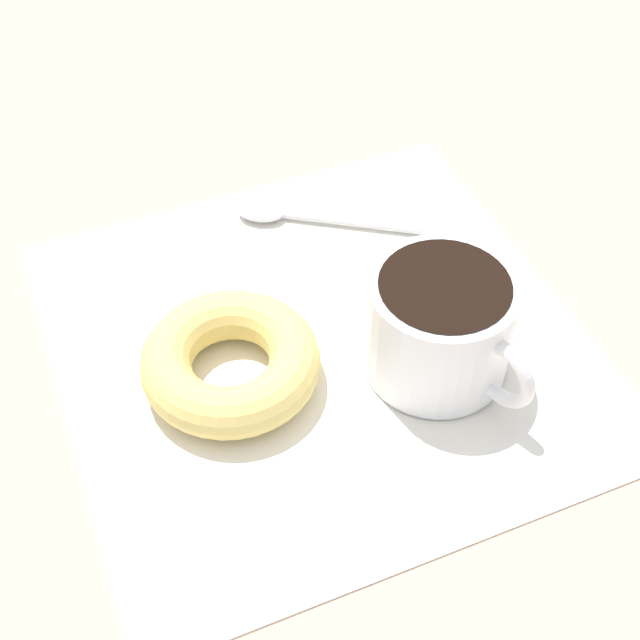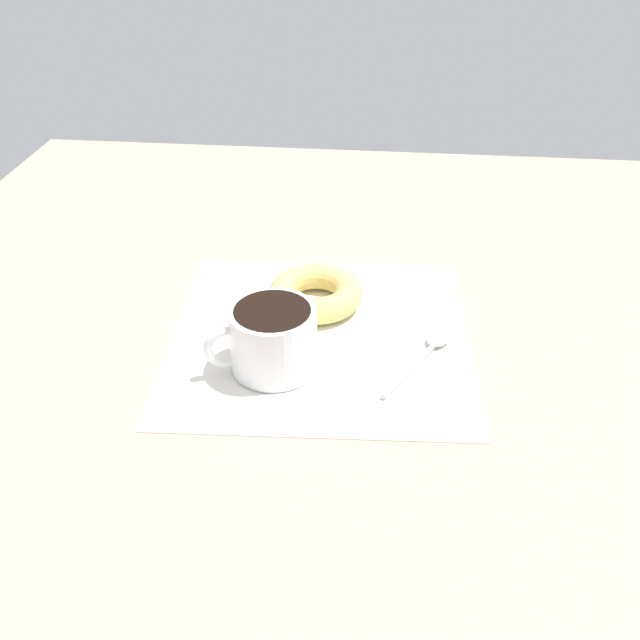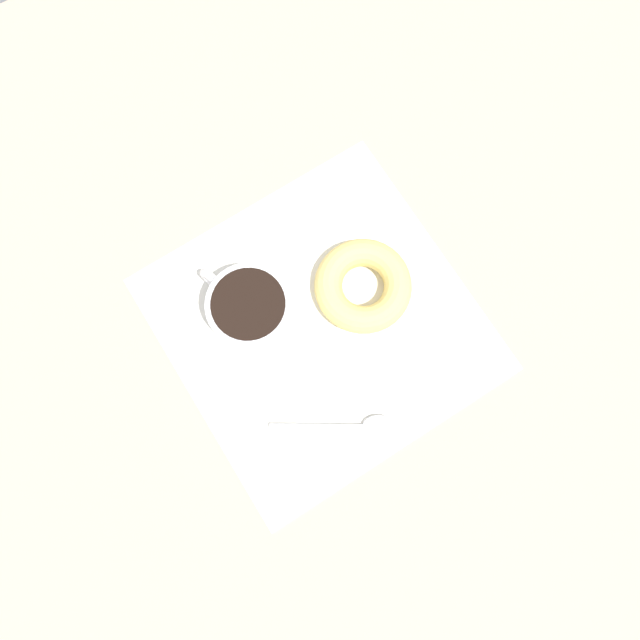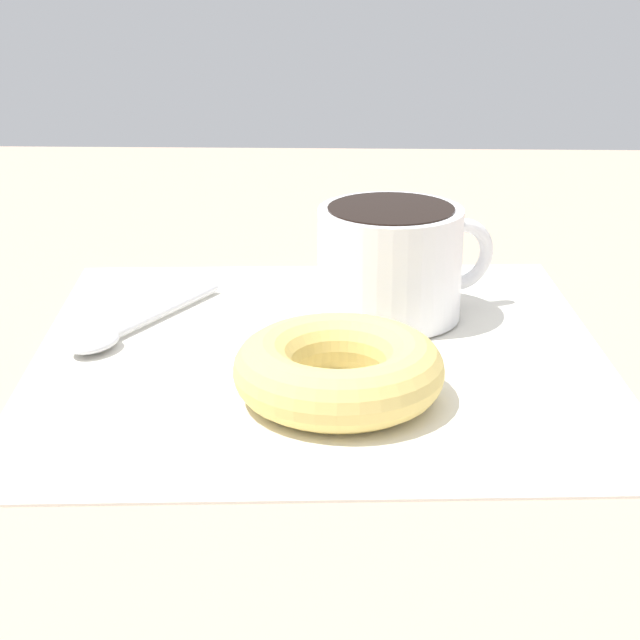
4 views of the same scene
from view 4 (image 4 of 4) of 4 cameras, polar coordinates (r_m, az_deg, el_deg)
The scene contains 5 objects.
ground_plane at distance 63.76cm, azimuth -1.83°, elevation -2.76°, with size 120.00×120.00×2.00cm, color tan.
napkin at distance 63.24cm, azimuth -0.00°, elevation -1.82°, with size 33.70×33.70×0.30cm, color white.
coffee_cup at distance 67.93cm, azimuth 3.87°, elevation 3.23°, with size 9.15×11.58×7.15cm.
donut at distance 56.72cm, azimuth 1.00°, elevation -2.65°, with size 11.27×11.27×3.23cm, color #E5C66B.
spoon at distance 66.28cm, azimuth -10.75°, elevation -0.60°, with size 12.81×8.10×0.90cm.
Camera 4 is at (-58.31, -3.76, 24.53)cm, focal length 60.00 mm.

